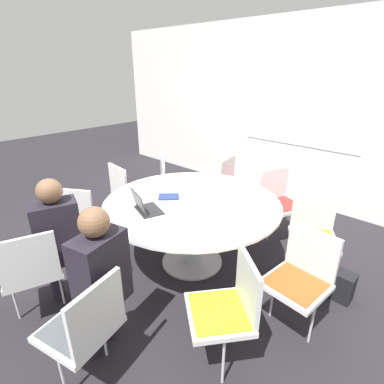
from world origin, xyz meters
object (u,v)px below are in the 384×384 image
object	(u,v)px
chair_2	(228,304)
laptop	(144,206)
chair_3	(301,274)
chair_5	(279,198)
chair_8	(128,189)
handbag	(333,282)
chair_4	(313,230)
chair_6	(235,184)
chair_7	(172,181)
person_1	(100,273)
chair_9	(82,214)
person_0	(58,235)
chair_1	(85,324)
chair_0	(31,267)
spiral_notebook	(169,197)

from	to	relation	value
chair_2	laptop	size ratio (longest dim) A/B	2.48
chair_3	chair_5	bearing A→B (deg)	-49.73
chair_8	handbag	world-z (taller)	chair_8
chair_4	chair_6	distance (m)	1.39
chair_7	person_1	world-z (taller)	person_1
chair_9	person_0	xyz separation A→B (m)	(0.57, -0.49, 0.19)
chair_8	chair_1	bearing A→B (deg)	-36.44
chair_3	chair_2	bearing A→B (deg)	76.85
chair_2	chair_3	distance (m)	0.68
chair_5	chair_6	bearing A→B (deg)	-70.61
chair_1	person_0	bearing A→B (deg)	59.67
handbag	chair_3	bearing A→B (deg)	-99.82
chair_6	chair_7	bearing A→B (deg)	-65.65
chair_0	person_1	distance (m)	0.77
chair_0	chair_2	world-z (taller)	same
chair_1	person_0	distance (m)	0.91
chair_3	laptop	distance (m)	1.47
chair_8	chair_3	bearing A→B (deg)	3.36
spiral_notebook	chair_1	bearing A→B (deg)	-63.36
chair_8	chair_9	bearing A→B (deg)	-67.54
chair_9	person_1	world-z (taller)	person_1
chair_0	chair_7	world-z (taller)	same
chair_6	chair_8	size ratio (longest dim) A/B	1.00
chair_5	chair_8	world-z (taller)	same
chair_9	spiral_notebook	size ratio (longest dim) A/B	3.37
chair_3	laptop	xyz separation A→B (m)	(-1.38, -0.43, 0.29)
chair_4	chair_9	size ratio (longest dim) A/B	1.00
person_1	chair_8	bearing A→B (deg)	35.14
chair_7	spiral_notebook	xyz separation A→B (m)	(0.78, -0.78, 0.24)
spiral_notebook	chair_5	bearing A→B (deg)	63.89
chair_4	person_0	size ratio (longest dim) A/B	0.71
chair_5	chair_8	size ratio (longest dim) A/B	1.00
chair_7	chair_9	world-z (taller)	same
laptop	handbag	distance (m)	1.91
chair_2	person_0	distance (m)	1.51
chair_3	handbag	world-z (taller)	chair_3
person_1	laptop	distance (m)	0.89
chair_4	spiral_notebook	xyz separation A→B (m)	(-1.24, -0.79, 0.24)
chair_0	chair_9	world-z (taller)	same
chair_8	chair_9	world-z (taller)	same
chair_6	chair_2	bearing A→B (deg)	23.56
chair_7	person_0	xyz separation A→B (m)	(0.60, -1.88, 0.19)
chair_2	person_0	world-z (taller)	person_0
chair_8	chair_2	bearing A→B (deg)	-12.98
chair_5	chair_2	bearing A→B (deg)	39.77
chair_7	person_1	distance (m)	2.33
chair_0	chair_9	distance (m)	0.95
chair_0	chair_7	size ratio (longest dim) A/B	1.00
chair_3	chair_9	bearing A→B (deg)	22.28
chair_4	chair_9	world-z (taller)	same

